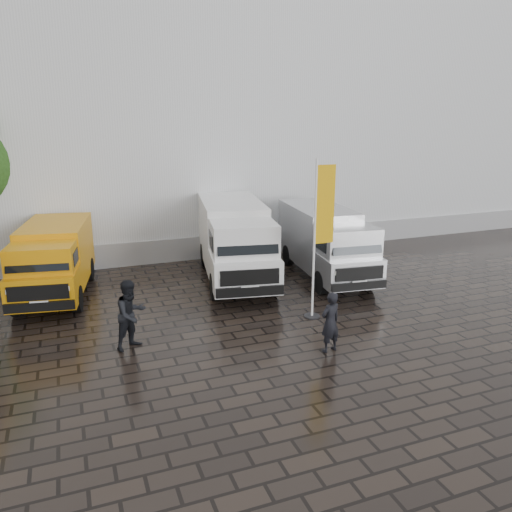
{
  "coord_description": "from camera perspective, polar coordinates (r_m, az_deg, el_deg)",
  "views": [
    {
      "loc": [
        -6.9,
        -12.72,
        6.03
      ],
      "look_at": [
        -1.19,
        2.2,
        1.57
      ],
      "focal_mm": 35.0,
      "sensor_mm": 36.0,
      "label": 1
    }
  ],
  "objects": [
    {
      "name": "van_yellow",
      "position": [
        18.5,
        -22.07,
        -0.64
      ],
      "size": [
        2.89,
        5.56,
        2.45
      ],
      "primitive_type": null,
      "rotation": [
        0.0,
        0.0,
        -0.17
      ],
      "color": "orange",
      "rests_on": "ground"
    },
    {
      "name": "van_silver",
      "position": [
        19.49,
        7.92,
        1.41
      ],
      "size": [
        2.68,
        6.22,
        2.61
      ],
      "primitive_type": null,
      "rotation": [
        0.0,
        0.0,
        -0.11
      ],
      "color": "#A6A7AB",
      "rests_on": "ground"
    },
    {
      "name": "person_front",
      "position": [
        13.37,
        8.48,
        -7.48
      ],
      "size": [
        0.68,
        0.53,
        1.66
      ],
      "primitive_type": "imported",
      "rotation": [
        0.0,
        0.0,
        3.37
      ],
      "color": "black",
      "rests_on": "ground"
    },
    {
      "name": "exhibition_hall",
      "position": [
        30.06,
        -3.85,
        15.5
      ],
      "size": [
        44.0,
        16.0,
        12.0
      ],
      "primitive_type": "cube",
      "color": "silver",
      "rests_on": "ground"
    },
    {
      "name": "hall_plinth",
      "position": [
        23.17,
        2.3,
        1.77
      ],
      "size": [
        44.0,
        0.15,
        1.0
      ],
      "primitive_type": "cube",
      "color": "gray",
      "rests_on": "ground"
    },
    {
      "name": "wheelie_bin",
      "position": [
        24.27,
        10.25,
        2.16
      ],
      "size": [
        0.62,
        0.62,
        1.0
      ],
      "primitive_type": "cube",
      "rotation": [
        0.0,
        0.0,
        -0.02
      ],
      "color": "black",
      "rests_on": "ground"
    },
    {
      "name": "van_white",
      "position": [
        18.92,
        -2.45,
        1.58
      ],
      "size": [
        3.42,
        7.01,
        2.91
      ],
      "primitive_type": null,
      "rotation": [
        0.0,
        0.0,
        -0.18
      ],
      "color": "white",
      "rests_on": "ground"
    },
    {
      "name": "flagpole",
      "position": [
        15.1,
        7.33,
        2.83
      ],
      "size": [
        0.88,
        0.5,
        4.9
      ],
      "color": "black",
      "rests_on": "ground"
    },
    {
      "name": "ground",
      "position": [
        15.67,
        7.02,
        -7.16
      ],
      "size": [
        120.0,
        120.0,
        0.0
      ],
      "primitive_type": "plane",
      "color": "black",
      "rests_on": "ground"
    },
    {
      "name": "person_tent",
      "position": [
        13.79,
        -14.08,
        -6.49
      ],
      "size": [
        1.17,
        1.11,
        1.91
      ],
      "primitive_type": "imported",
      "rotation": [
        0.0,
        0.0,
        0.56
      ],
      "color": "black",
      "rests_on": "ground"
    }
  ]
}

